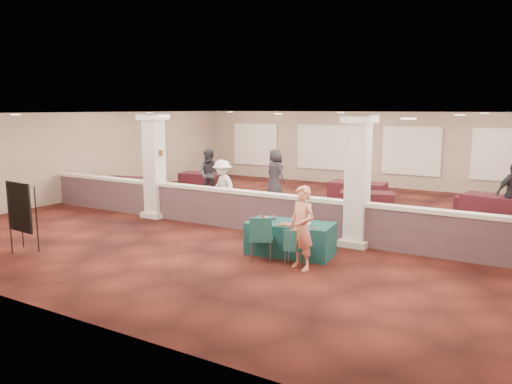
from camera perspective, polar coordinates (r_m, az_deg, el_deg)
The scene contains 32 objects.
ground at distance 15.15m, azimuth 2.44°, elevation -3.21°, with size 16.00×16.00×0.00m, color #4F1B13.
wall_back at distance 22.22m, azimuth 12.32°, elevation 4.83°, with size 16.00×0.04×3.20m, color #866F5C.
wall_front at distance 8.77m, azimuth -23.07°, elevation -2.71°, with size 16.00×0.04×3.20m, color #866F5C.
wall_left at distance 19.92m, azimuth -18.29°, elevation 4.05°, with size 0.04×16.00×3.20m, color #866F5C.
ceiling at distance 14.78m, azimuth 2.53°, elevation 8.98°, with size 16.00×16.00×0.02m, color white.
partition_wall at distance 13.76m, azimuth -0.50°, elevation -2.10°, with size 15.60×0.28×1.10m.
column_left at distance 15.67m, azimuth -11.54°, elevation 3.10°, with size 0.72×0.72×3.20m.
column_right at distance 12.31m, azimuth 11.54°, elevation 1.38°, with size 0.72×0.72×3.20m.
sconce_left at distance 15.82m, azimuth -12.34°, elevation 4.45°, with size 0.12×0.12×0.18m.
sconce_right at distance 15.45m, azimuth -10.81°, elevation 4.39°, with size 0.12×0.12×0.18m.
near_table at distance 11.60m, azimuth 3.95°, elevation -5.31°, with size 1.95×0.97×0.75m, color #103E3C.
conf_chair_main at distance 10.65m, azimuth 4.36°, elevation -6.05°, with size 0.50×0.50×0.82m.
conf_chair_side at distance 10.98m, azimuth 0.57°, elevation -4.93°, with size 0.69×0.69×1.02m.
easel_board at distance 12.88m, azimuth -25.43°, elevation -1.64°, with size 0.98×0.52×1.66m.
woman at distance 10.46m, azimuth 5.28°, elevation -4.10°, with size 0.64×0.43×1.77m, color #FF946E.
far_table_front_left at distance 19.18m, azimuth -14.48°, elevation 0.40°, with size 1.95×0.97×0.79m, color black.
far_table_front_center at distance 16.47m, azimuth 12.56°, elevation -1.18°, with size 1.70×0.85×0.69m, color black.
far_table_front_right at distance 16.34m, azimuth 26.00°, elevation -1.80°, with size 1.99×1.00×0.81m, color black.
far_table_back_left at distance 20.48m, azimuth -6.07°, elevation 1.15°, with size 1.83×0.91×0.74m, color black.
far_table_back_center at distance 17.91m, azimuth 11.51°, elevation -0.13°, with size 1.93×0.96×0.78m, color black.
far_table_back_right at distance 16.58m, azimuth 24.75°, elevation -1.77°, with size 1.70×0.85×0.69m, color black.
attendee_a at distance 18.55m, azimuth -5.28°, elevation 2.02°, with size 0.89×0.49×1.85m, color black.
attendee_b at distance 16.01m, azimuth -3.85°, elevation 0.61°, with size 1.10×0.51×1.73m, color silver.
attendee_d at distance 18.95m, azimuth 2.20°, elevation 2.17°, with size 0.90×0.49×1.82m, color black.
laptop_base at distance 11.36m, azimuth 5.35°, elevation -3.66°, with size 0.34×0.24×0.02m, color silver.
laptop_screen at distance 11.45m, azimuth 5.54°, elevation -2.94°, with size 0.34×0.01×0.23m, color silver.
screen_glow at distance 11.44m, azimuth 5.53°, elevation -3.02°, with size 0.31×0.00×0.19m, color silver.
knitting at distance 11.26m, azimuth 3.77°, elevation -3.73°, with size 0.41×0.31×0.03m, color #B2591C.
yarn_cream at distance 11.61m, azimuth 1.18°, elevation -3.10°, with size 0.11×0.11×0.11m, color beige.
yarn_red at distance 11.80m, azimuth 0.78°, elevation -2.91°, with size 0.10×0.10×0.10m, color #5E1216.
yarn_grey at distance 11.77m, azimuth 2.07°, elevation -2.93°, with size 0.11×0.11×0.11m, color #505156.
scissors at distance 11.04m, azimuth 6.72°, elevation -4.09°, with size 0.12×0.03×0.01m, color red.
Camera 1 is at (6.97, -13.03, 3.35)m, focal length 35.00 mm.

